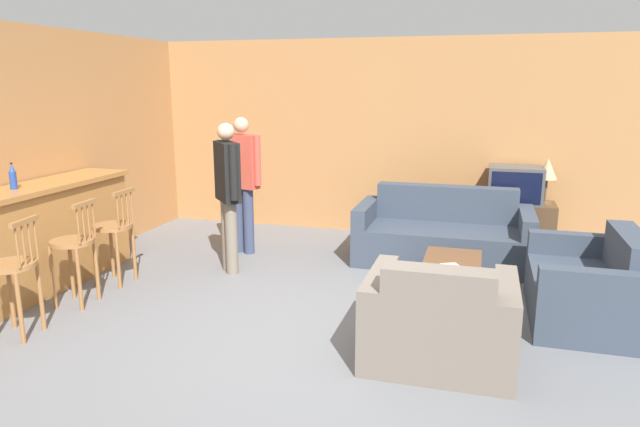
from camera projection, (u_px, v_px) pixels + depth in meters
name	position (u px, v px, depth m)	size (l,w,h in m)	color
ground_plane	(305.00, 343.00, 4.53)	(24.00, 24.00, 0.00)	slate
wall_back	(386.00, 138.00, 7.64)	(9.40, 0.08, 2.60)	#B27A47
wall_left	(64.00, 149.00, 6.34)	(0.08, 8.63, 2.60)	#B27A47
bar_counter	(18.00, 245.00, 5.35)	(0.55, 2.83, 1.06)	#A87038
bar_chair_near	(13.00, 273.00, 4.56)	(0.44, 0.44, 0.99)	#996638
bar_chair_mid	(74.00, 249.00, 5.23)	(0.41, 0.41, 0.99)	#996638
bar_chair_far	(114.00, 233.00, 5.79)	(0.39, 0.39, 0.99)	#996638
couch_far	(443.00, 237.00, 6.55)	(1.95, 0.94, 0.84)	#384251
armchair_near	(439.00, 324.00, 4.17)	(1.07, 0.90, 0.82)	#70665B
loveseat_right	(589.00, 288.00, 4.90)	(0.87, 1.30, 0.80)	#384251
coffee_table	(452.00, 268.00, 5.35)	(0.53, 0.92, 0.39)	brown
tv_unit	(512.00, 225.00, 7.09)	(0.98, 0.49, 0.58)	#513823
tv	(515.00, 185.00, 6.97)	(0.64, 0.49, 0.45)	#4C4C4C
bottle	(13.00, 177.00, 5.28)	(0.06, 0.06, 0.25)	#234293
book_on_table	(450.00, 266.00, 5.15)	(0.20, 0.19, 0.03)	#B7AD99
table_lamp	(548.00, 171.00, 6.84)	(0.23, 0.23, 0.56)	brown
person_by_window	(243.00, 177.00, 6.77)	(0.51, 0.26, 1.64)	#384260
person_by_counter	(228.00, 189.00, 6.07)	(0.41, 0.44, 1.62)	#756B5B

